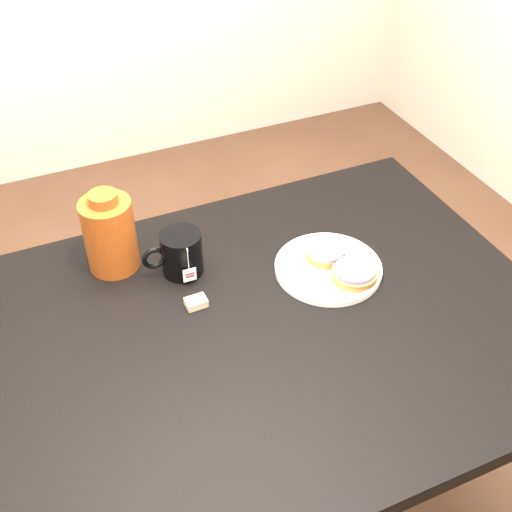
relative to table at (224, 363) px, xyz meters
name	(u,v)px	position (x,y,z in m)	size (l,w,h in m)	color
table	(224,363)	(0.00, 0.00, 0.00)	(1.40, 0.90, 0.75)	black
plate	(328,267)	(0.29, 0.09, 0.09)	(0.24, 0.24, 0.02)	white
bagel_back	(326,253)	(0.30, 0.12, 0.11)	(0.09, 0.09, 0.03)	brown
bagel_front	(354,273)	(0.33, 0.04, 0.11)	(0.14, 0.14, 0.03)	brown
mug	(181,253)	(-0.01, 0.23, 0.14)	(0.14, 0.10, 0.10)	black
teabag_pouch	(196,302)	(-0.02, 0.11, 0.09)	(0.04, 0.03, 0.02)	#C6B793
bagel_package	(110,234)	(-0.14, 0.31, 0.17)	(0.13, 0.13, 0.20)	maroon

